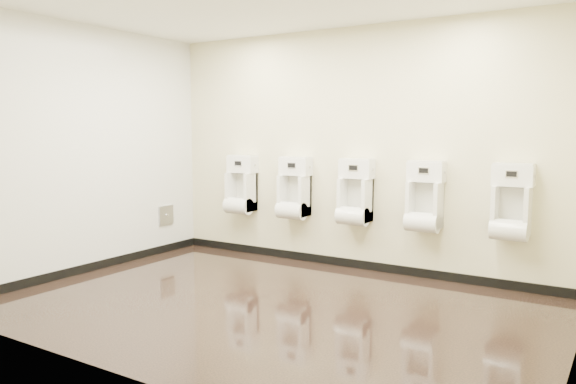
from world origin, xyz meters
name	(u,v)px	position (x,y,z in m)	size (l,w,h in m)	color
ground	(271,306)	(0.00, 0.00, 0.00)	(5.00, 3.50, 0.00)	black
back_wall	(354,149)	(0.00, 1.75, 1.40)	(5.00, 0.02, 2.80)	beige
front_wall	(117,165)	(0.00, -1.75, 1.40)	(5.00, 0.02, 2.80)	beige
left_wall	(87,150)	(-2.50, 0.00, 1.40)	(0.02, 3.50, 2.80)	beige
tile_overlay_left	(88,150)	(-2.50, 0.00, 1.40)	(0.01, 3.50, 2.80)	silver
skirting_back	(352,263)	(0.00, 1.74, 0.05)	(5.00, 0.02, 0.10)	black
skirting_left	(93,266)	(-2.49, 0.00, 0.05)	(0.02, 3.50, 0.10)	black
access_panel	(166,215)	(-2.48, 1.20, 0.50)	(0.04, 0.25, 0.25)	#9E9EA3
urinal_0	(241,189)	(-1.55, 1.62, 0.86)	(0.40, 0.30, 0.74)	silver
urinal_1	(294,193)	(-0.74, 1.62, 0.86)	(0.40, 0.30, 0.74)	silver
urinal_2	(355,197)	(0.08, 1.62, 0.86)	(0.40, 0.30, 0.74)	silver
urinal_3	(424,202)	(0.89, 1.62, 0.86)	(0.40, 0.30, 0.74)	silver
urinal_4	(511,208)	(1.77, 1.62, 0.86)	(0.40, 0.30, 0.74)	silver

